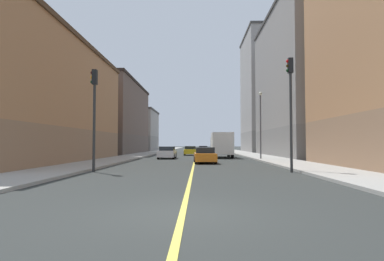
{
  "coord_description": "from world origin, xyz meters",
  "views": [
    {
      "loc": [
        0.39,
        -7.87,
        1.69
      ],
      "look_at": [
        -0.45,
        33.76,
        3.41
      ],
      "focal_mm": 30.18,
      "sensor_mm": 36.0,
      "label": 1
    }
  ],
  "objects": [
    {
      "name": "car_white",
      "position": [
        -3.19,
        28.86,
        0.68
      ],
      "size": [
        1.92,
        4.32,
        1.38
      ],
      "color": "white",
      "rests_on": "ground"
    },
    {
      "name": "car_maroon",
      "position": [
        1.32,
        56.86,
        0.62
      ],
      "size": [
        1.93,
        4.31,
        1.26
      ],
      "color": "maroon",
      "rests_on": "ground"
    },
    {
      "name": "building_right_midblock",
      "position": [
        -14.7,
        47.41,
        6.11
      ],
      "size": [
        9.59,
        22.65,
        12.21
      ],
      "color": "brown",
      "rests_on": "ground"
    },
    {
      "name": "building_left_mid",
      "position": [
        14.7,
        35.41,
        9.81
      ],
      "size": [
        9.59,
        22.79,
        19.61
      ],
      "color": "slate",
      "rests_on": "ground"
    },
    {
      "name": "lane_center_stripe",
      "position": [
        0.0,
        49.0,
        0.01
      ],
      "size": [
        0.16,
        154.0,
        0.01
      ],
      "primitive_type": "cube",
      "color": "#E5D14C",
      "rests_on": "ground"
    },
    {
      "name": "sidewalk_right",
      "position": [
        -8.17,
        49.0,
        0.07
      ],
      "size": [
        3.77,
        168.0,
        0.15
      ],
      "primitive_type": "cube",
      "color": "#9E9B93",
      "rests_on": "ground"
    },
    {
      "name": "building_left_far",
      "position": [
        14.7,
        58.36,
        12.12
      ],
      "size": [
        9.59,
        15.84,
        24.23
      ],
      "color": "gray",
      "rests_on": "ground"
    },
    {
      "name": "box_truck",
      "position": [
        3.19,
        31.6,
        1.61
      ],
      "size": [
        2.51,
        7.2,
        3.0
      ],
      "color": "beige",
      "rests_on": "ground"
    },
    {
      "name": "traffic_light_left_near",
      "position": [
        5.87,
        11.32,
        4.35
      ],
      "size": [
        0.4,
        0.32,
        6.81
      ],
      "color": "#2D2D2D",
      "rests_on": "ground"
    },
    {
      "name": "ground_plane",
      "position": [
        0.0,
        0.0,
        0.0
      ],
      "size": [
        400.0,
        400.0,
        0.0
      ],
      "primitive_type": "plane",
      "color": "#2C2F2D",
      "rests_on": "ground"
    },
    {
      "name": "building_right_distant",
      "position": [
        -14.7,
        69.13,
        4.89
      ],
      "size": [
        9.59,
        14.55,
        9.75
      ],
      "color": "gray",
      "rests_on": "ground"
    },
    {
      "name": "building_right_corner",
      "position": [
        -14.7,
        20.88,
        5.62
      ],
      "size": [
        9.59,
        25.64,
        11.22
      ],
      "color": "#8F6B4F",
      "rests_on": "ground"
    },
    {
      "name": "street_lamp_left_near",
      "position": [
        6.88,
        25.93,
        4.4
      ],
      "size": [
        0.36,
        0.36,
        6.99
      ],
      "color": "#4C4C51",
      "rests_on": "ground"
    },
    {
      "name": "car_orange",
      "position": [
        0.94,
        20.44,
        0.67
      ],
      "size": [
        2.0,
        4.35,
        1.38
      ],
      "color": "orange",
      "rests_on": "ground"
    },
    {
      "name": "traffic_light_right_near",
      "position": [
        -5.9,
        11.32,
        3.98
      ],
      "size": [
        0.4,
        0.32,
        6.16
      ],
      "color": "#2D2D2D",
      "rests_on": "ground"
    },
    {
      "name": "car_yellow",
      "position": [
        -0.84,
        39.93,
        0.67
      ],
      "size": [
        1.88,
        3.93,
        1.34
      ],
      "color": "gold",
      "rests_on": "ground"
    },
    {
      "name": "sidewalk_left",
      "position": [
        8.17,
        49.0,
        0.07
      ],
      "size": [
        3.77,
        168.0,
        0.15
      ],
      "primitive_type": "cube",
      "color": "#9E9B93",
      "rests_on": "ground"
    }
  ]
}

